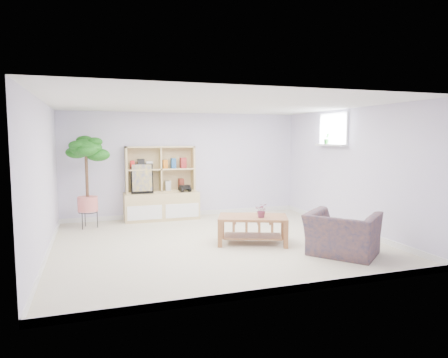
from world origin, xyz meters
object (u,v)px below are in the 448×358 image
object	(u,v)px
storage_unit	(161,183)
armchair	(342,231)
coffee_table	(253,230)
floor_tree	(87,182)

from	to	relation	value
storage_unit	armchair	distance (m)	4.26
coffee_table	floor_tree	distance (m)	3.54
storage_unit	armchair	world-z (taller)	storage_unit
coffee_table	floor_tree	bearing A→B (deg)	163.49
floor_tree	coffee_table	bearing A→B (deg)	-38.36
floor_tree	armchair	distance (m)	5.02
storage_unit	coffee_table	world-z (taller)	storage_unit
coffee_table	storage_unit	bearing A→B (deg)	136.58
storage_unit	armchair	xyz separation A→B (m)	(2.23, -3.61, -0.44)
coffee_table	floor_tree	xyz separation A→B (m)	(-2.72, 2.16, 0.70)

